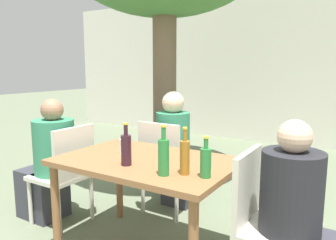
{
  "coord_description": "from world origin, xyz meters",
  "views": [
    {
      "loc": [
        1.36,
        -1.9,
        1.42
      ],
      "look_at": [
        0.0,
        0.3,
        1.0
      ],
      "focal_mm": 35.0,
      "sensor_mm": 36.0,
      "label": 1
    }
  ],
  "objects_px": {
    "patio_chair_0": "(66,170)",
    "drinking_glass_1": "(123,146)",
    "green_bottle_3": "(206,162)",
    "patio_chair_2": "(165,162)",
    "green_bottle_0": "(164,156)",
    "person_seated_2": "(177,155)",
    "wine_bottle_1": "(126,149)",
    "patio_chair_1": "(264,216)",
    "person_seated_1": "(306,229)",
    "drinking_glass_0": "(128,142)",
    "person_seated_0": "(49,166)",
    "dining_table_front": "(147,171)",
    "amber_bottle_2": "(185,156)"
  },
  "relations": [
    {
      "from": "patio_chair_0",
      "to": "drinking_glass_1",
      "type": "relative_size",
      "value": 8.03
    },
    {
      "from": "green_bottle_3",
      "to": "drinking_glass_1",
      "type": "xyz_separation_m",
      "value": [
        -0.79,
        0.17,
        -0.04
      ]
    },
    {
      "from": "patio_chair_2",
      "to": "green_bottle_0",
      "type": "distance_m",
      "value": 1.12
    },
    {
      "from": "person_seated_2",
      "to": "patio_chair_0",
      "type": "bearing_deg",
      "value": 55.46
    },
    {
      "from": "person_seated_2",
      "to": "green_bottle_0",
      "type": "height_order",
      "value": "person_seated_2"
    },
    {
      "from": "green_bottle_0",
      "to": "person_seated_2",
      "type": "bearing_deg",
      "value": 116.21
    },
    {
      "from": "patio_chair_0",
      "to": "green_bottle_3",
      "type": "relative_size",
      "value": 3.56
    },
    {
      "from": "wine_bottle_1",
      "to": "patio_chair_1",
      "type": "bearing_deg",
      "value": 12.19
    },
    {
      "from": "green_bottle_0",
      "to": "person_seated_1",
      "type": "bearing_deg",
      "value": 16.54
    },
    {
      "from": "patio_chair_2",
      "to": "drinking_glass_0",
      "type": "height_order",
      "value": "patio_chair_2"
    },
    {
      "from": "green_bottle_3",
      "to": "person_seated_1",
      "type": "bearing_deg",
      "value": 13.59
    },
    {
      "from": "person_seated_0",
      "to": "drinking_glass_0",
      "type": "xyz_separation_m",
      "value": [
        0.79,
        0.19,
        0.29
      ]
    },
    {
      "from": "green_bottle_0",
      "to": "person_seated_0",
      "type": "bearing_deg",
      "value": 170.34
    },
    {
      "from": "drinking_glass_0",
      "to": "drinking_glass_1",
      "type": "bearing_deg",
      "value": -62.69
    },
    {
      "from": "patio_chair_2",
      "to": "person_seated_2",
      "type": "xyz_separation_m",
      "value": [
        -0.0,
        0.24,
        0.01
      ]
    },
    {
      "from": "drinking_glass_0",
      "to": "dining_table_front",
      "type": "bearing_deg",
      "value": -30.05
    },
    {
      "from": "patio_chair_0",
      "to": "patio_chair_1",
      "type": "xyz_separation_m",
      "value": [
        1.75,
        0.0,
        0.0
      ]
    },
    {
      "from": "green_bottle_0",
      "to": "drinking_glass_0",
      "type": "bearing_deg",
      "value": 145.7
    },
    {
      "from": "patio_chair_0",
      "to": "green_bottle_0",
      "type": "xyz_separation_m",
      "value": [
        1.18,
        -0.24,
        0.35
      ]
    },
    {
      "from": "green_bottle_0",
      "to": "dining_table_front",
      "type": "bearing_deg",
      "value": 141.55
    },
    {
      "from": "patio_chair_1",
      "to": "drinking_glass_1",
      "type": "relative_size",
      "value": 8.03
    },
    {
      "from": "person_seated_0",
      "to": "drinking_glass_0",
      "type": "bearing_deg",
      "value": 103.55
    },
    {
      "from": "person_seated_2",
      "to": "person_seated_0",
      "type": "bearing_deg",
      "value": 46.35
    },
    {
      "from": "patio_chair_1",
      "to": "amber_bottle_2",
      "type": "xyz_separation_m",
      "value": [
        -0.47,
        -0.16,
        0.35
      ]
    },
    {
      "from": "green_bottle_0",
      "to": "wine_bottle_1",
      "type": "height_order",
      "value": "green_bottle_0"
    },
    {
      "from": "patio_chair_1",
      "to": "person_seated_1",
      "type": "xyz_separation_m",
      "value": [
        0.24,
        -0.0,
        -0.02
      ]
    },
    {
      "from": "patio_chair_2",
      "to": "drinking_glass_1",
      "type": "distance_m",
      "value": 0.69
    },
    {
      "from": "person_seated_2",
      "to": "green_bottle_0",
      "type": "relative_size",
      "value": 3.72
    },
    {
      "from": "person_seated_1",
      "to": "amber_bottle_2",
      "type": "distance_m",
      "value": 0.81
    },
    {
      "from": "green_bottle_0",
      "to": "drinking_glass_1",
      "type": "relative_size",
      "value": 2.81
    },
    {
      "from": "patio_chair_1",
      "to": "wine_bottle_1",
      "type": "xyz_separation_m",
      "value": [
        -0.9,
        -0.2,
        0.34
      ]
    },
    {
      "from": "person_seated_2",
      "to": "green_bottle_3",
      "type": "height_order",
      "value": "person_seated_2"
    },
    {
      "from": "patio_chair_0",
      "to": "person_seated_2",
      "type": "bearing_deg",
      "value": 145.46
    },
    {
      "from": "patio_chair_0",
      "to": "person_seated_1",
      "type": "distance_m",
      "value": 1.99
    },
    {
      "from": "patio_chair_0",
      "to": "patio_chair_2",
      "type": "relative_size",
      "value": 1.0
    },
    {
      "from": "dining_table_front",
      "to": "person_seated_2",
      "type": "distance_m",
      "value": 0.94
    },
    {
      "from": "person_seated_0",
      "to": "drinking_glass_1",
      "type": "height_order",
      "value": "person_seated_0"
    },
    {
      "from": "person_seated_0",
      "to": "person_seated_2",
      "type": "relative_size",
      "value": 0.96
    },
    {
      "from": "patio_chair_2",
      "to": "person_seated_1",
      "type": "height_order",
      "value": "person_seated_1"
    },
    {
      "from": "green_bottle_0",
      "to": "green_bottle_3",
      "type": "height_order",
      "value": "green_bottle_0"
    },
    {
      "from": "person_seated_0",
      "to": "patio_chair_2",
      "type": "bearing_deg",
      "value": 127.63
    },
    {
      "from": "dining_table_front",
      "to": "green_bottle_3",
      "type": "xyz_separation_m",
      "value": [
        0.54,
        -0.14,
        0.19
      ]
    },
    {
      "from": "person_seated_2",
      "to": "drinking_glass_1",
      "type": "distance_m",
      "value": 0.91
    },
    {
      "from": "dining_table_front",
      "to": "patio_chair_2",
      "type": "height_order",
      "value": "patio_chair_2"
    },
    {
      "from": "wine_bottle_1",
      "to": "green_bottle_3",
      "type": "height_order",
      "value": "wine_bottle_1"
    },
    {
      "from": "person_seated_2",
      "to": "dining_table_front",
      "type": "bearing_deg",
      "value": 105.97
    },
    {
      "from": "amber_bottle_2",
      "to": "dining_table_front",
      "type": "bearing_deg",
      "value": 159.01
    },
    {
      "from": "person_seated_0",
      "to": "wine_bottle_1",
      "type": "relative_size",
      "value": 3.86
    },
    {
      "from": "wine_bottle_1",
      "to": "drinking_glass_0",
      "type": "relative_size",
      "value": 2.87
    },
    {
      "from": "patio_chair_2",
      "to": "green_bottle_3",
      "type": "distance_m",
      "value": 1.18
    }
  ]
}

